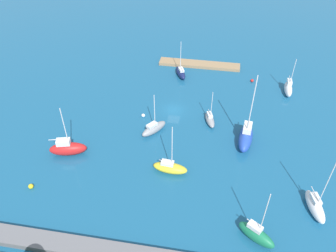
% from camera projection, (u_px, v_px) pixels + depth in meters
% --- Properties ---
extents(water, '(160.00, 160.00, 0.00)m').
position_uv_depth(water, '(174.00, 110.00, 70.96)').
color(water, '#19567F').
rests_on(water, ground).
extents(pier_dock, '(20.09, 3.16, 0.72)m').
position_uv_depth(pier_dock, '(199.00, 64.00, 84.98)').
color(pier_dock, '#997A56').
rests_on(pier_dock, ground).
extents(sailboat_gray_west_end, '(4.83, 5.71, 8.52)m').
position_uv_depth(sailboat_gray_west_end, '(154.00, 128.00, 64.88)').
color(sailboat_gray_west_end, gray).
rests_on(sailboat_gray_west_end, water).
extents(sailboat_white_along_channel, '(1.67, 5.55, 8.65)m').
position_uv_depth(sailboat_white_along_channel, '(288.00, 88.00, 75.06)').
color(sailboat_white_along_channel, white).
rests_on(sailboat_white_along_channel, water).
extents(sailboat_red_far_south, '(6.93, 3.87, 10.15)m').
position_uv_depth(sailboat_red_far_south, '(68.00, 148.00, 60.08)').
color(sailboat_red_far_south, red).
rests_on(sailboat_red_far_south, water).
extents(sailboat_green_center_basin, '(5.71, 4.60, 10.12)m').
position_uv_depth(sailboat_green_center_basin, '(256.00, 234.00, 47.01)').
color(sailboat_green_center_basin, '#19724C').
rests_on(sailboat_green_center_basin, water).
extents(sailboat_navy_by_breakwater, '(3.82, 5.75, 8.75)m').
position_uv_depth(sailboat_navy_by_breakwater, '(181.00, 72.00, 80.77)').
color(sailboat_navy_by_breakwater, '#141E4C').
rests_on(sailboat_navy_by_breakwater, water).
extents(sailboat_blue_mid_basin, '(3.34, 7.83, 14.85)m').
position_uv_depth(sailboat_blue_mid_basin, '(246.00, 137.00, 62.12)').
color(sailboat_blue_mid_basin, '#2347B2').
rests_on(sailboat_blue_mid_basin, water).
extents(sailboat_yellow_lone_south, '(6.01, 2.51, 9.89)m').
position_uv_depth(sailboat_yellow_lone_south, '(170.00, 168.00, 57.04)').
color(sailboat_yellow_lone_south, yellow).
rests_on(sailboat_yellow_lone_south, water).
extents(sailboat_gray_east_end, '(2.89, 5.10, 7.46)m').
position_uv_depth(sailboat_gray_east_end, '(210.00, 119.00, 67.31)').
color(sailboat_gray_east_end, gray).
rests_on(sailboat_gray_east_end, water).
extents(sailboat_white_outer_mooring, '(3.18, 6.31, 11.22)m').
position_uv_depth(sailboat_white_outer_mooring, '(315.00, 206.00, 50.82)').
color(sailboat_white_outer_mooring, white).
rests_on(sailboat_white_outer_mooring, water).
extents(mooring_buoy_yellow, '(0.82, 0.82, 0.82)m').
position_uv_depth(mooring_buoy_yellow, '(31.00, 186.00, 54.61)').
color(mooring_buoy_yellow, yellow).
rests_on(mooring_buoy_yellow, water).
extents(mooring_buoy_red, '(0.69, 0.69, 0.69)m').
position_uv_depth(mooring_buoy_red, '(252.00, 81.00, 79.16)').
color(mooring_buoy_red, red).
rests_on(mooring_buoy_red, water).
extents(mooring_buoy_white, '(0.74, 0.74, 0.74)m').
position_uv_depth(mooring_buoy_white, '(143.00, 115.00, 68.96)').
color(mooring_buoy_white, white).
rests_on(mooring_buoy_white, water).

